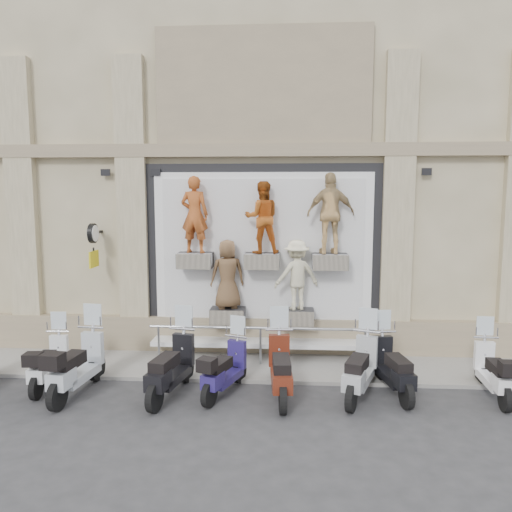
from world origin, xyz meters
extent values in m
plane|color=#2F2F32|center=(0.00, 0.00, 0.00)|extent=(90.00, 90.00, 0.00)
cube|color=gray|center=(0.00, 2.10, 0.04)|extent=(16.00, 2.20, 0.08)
cube|color=black|center=(0.00, 2.96, 2.40)|extent=(5.60, 0.10, 4.30)
cube|color=white|center=(0.00, 2.90, 2.40)|extent=(5.10, 0.06, 3.90)
cube|color=white|center=(0.00, 2.86, 2.40)|extent=(4.70, 0.04, 3.60)
cube|color=white|center=(0.00, 2.55, 0.42)|extent=(5.10, 0.75, 0.10)
cube|color=#28282B|center=(-1.55, 2.59, 2.33)|extent=(0.80, 0.50, 0.35)
imported|color=#BD5824|center=(-1.55, 2.59, 3.38)|extent=(0.70, 0.51, 1.76)
cube|color=#28282B|center=(0.00, 2.59, 2.33)|extent=(0.80, 0.50, 0.35)
imported|color=#9C4A15|center=(0.00, 2.59, 3.32)|extent=(0.88, 0.74, 1.64)
cube|color=#28282B|center=(1.55, 2.59, 2.33)|extent=(0.80, 0.50, 0.35)
imported|color=tan|center=(1.55, 2.59, 3.42)|extent=(1.13, 0.60, 1.83)
cube|color=#28282B|center=(-0.80, 2.59, 1.02)|extent=(0.80, 0.50, 0.35)
imported|color=brown|center=(-0.80, 2.59, 2.01)|extent=(0.90, 0.71, 1.61)
cube|color=#28282B|center=(0.80, 2.59, 1.02)|extent=(0.80, 0.50, 0.35)
imported|color=#F2EAC0|center=(0.80, 2.59, 2.01)|extent=(1.18, 0.90, 1.62)
cube|color=black|center=(-3.90, 2.72, 2.95)|extent=(0.06, 0.56, 0.06)
cylinder|color=black|center=(-3.90, 2.45, 2.95)|extent=(0.10, 0.46, 0.46)
cube|color=gold|center=(-3.90, 2.45, 2.35)|extent=(0.04, 0.50, 0.38)
camera|label=1|loc=(0.60, -8.74, 3.89)|focal=35.00mm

